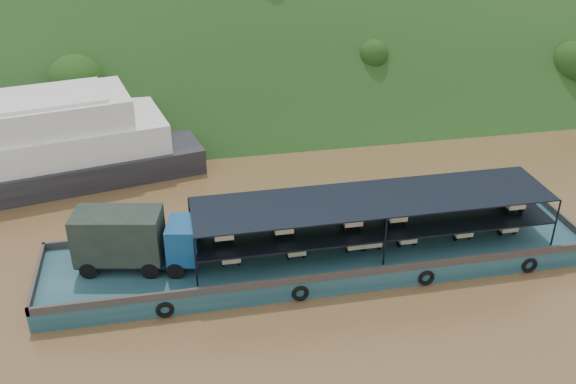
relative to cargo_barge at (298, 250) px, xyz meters
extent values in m
plane|color=brown|center=(2.22, 1.37, -1.25)|extent=(160.00, 160.00, 0.00)
cube|color=#153513|center=(2.22, 37.37, -1.25)|extent=(140.00, 39.60, 39.60)
cube|color=#133B45|center=(1.38, -0.03, -0.65)|extent=(35.00, 7.00, 1.20)
cube|color=#592D19|center=(1.38, 3.37, 0.20)|extent=(35.00, 0.20, 0.50)
cube|color=#592D19|center=(1.38, -3.43, 0.20)|extent=(35.00, 0.20, 0.50)
cube|color=#592D19|center=(18.78, -0.03, 0.20)|extent=(0.20, 7.00, 0.50)
cube|color=#592D19|center=(-16.02, -0.03, 0.20)|extent=(0.20, 7.00, 0.50)
torus|color=black|center=(-8.62, -3.58, -0.70)|extent=(1.06, 0.26, 1.06)
torus|color=black|center=(-0.62, -3.58, -0.70)|extent=(1.06, 0.26, 1.06)
torus|color=black|center=(7.38, -3.58, -0.70)|extent=(1.06, 0.26, 1.06)
torus|color=black|center=(14.38, -3.58, -0.70)|extent=(1.06, 0.26, 1.06)
cylinder|color=black|center=(-12.92, -0.37, 0.50)|extent=(1.14, 0.59, 1.08)
cylinder|color=black|center=(-12.48, 1.86, 0.50)|extent=(1.14, 0.59, 1.08)
cylinder|color=black|center=(-9.31, -1.10, 0.50)|extent=(1.14, 0.59, 1.08)
cylinder|color=black|center=(-8.86, 1.14, 0.50)|extent=(1.14, 0.59, 1.08)
cylinder|color=black|center=(-7.82, -1.39, 0.50)|extent=(1.14, 0.59, 1.08)
cylinder|color=black|center=(-7.37, 0.84, 0.50)|extent=(1.14, 0.59, 1.08)
cube|color=black|center=(-9.93, 0.19, 0.66)|extent=(7.70, 3.79, 0.22)
cube|color=navy|center=(-7.17, -0.36, 1.90)|extent=(2.32, 2.91, 2.39)
cube|color=black|center=(-6.27, -0.54, 2.34)|extent=(0.49, 2.14, 0.98)
cube|color=black|center=(-11.00, 0.40, 2.23)|extent=(5.62, 3.57, 3.04)
cube|color=black|center=(4.88, -0.03, 1.61)|extent=(23.00, 5.00, 0.12)
cube|color=black|center=(4.88, -0.03, 3.25)|extent=(23.00, 5.00, 0.08)
cylinder|color=black|center=(-6.62, -2.53, 1.60)|extent=(0.12, 0.12, 3.30)
cylinder|color=black|center=(-6.62, 2.47, 1.60)|extent=(0.12, 0.12, 3.30)
cylinder|color=black|center=(4.88, -2.53, 1.60)|extent=(0.12, 0.12, 3.30)
cylinder|color=black|center=(4.88, 2.47, 1.60)|extent=(0.12, 0.12, 3.30)
cylinder|color=black|center=(16.38, -2.53, 1.60)|extent=(0.12, 0.12, 3.30)
cylinder|color=black|center=(16.38, 2.47, 1.60)|extent=(0.12, 0.12, 3.30)
cylinder|color=black|center=(-4.42, 1.02, 0.21)|extent=(0.12, 0.52, 0.52)
cylinder|color=black|center=(-4.92, -0.78, 0.21)|extent=(0.14, 0.52, 0.52)
cylinder|color=black|center=(-3.92, -0.78, 0.21)|extent=(0.14, 0.52, 0.52)
cube|color=beige|center=(-4.42, -0.43, 0.55)|extent=(1.15, 1.50, 0.44)
cube|color=red|center=(-4.42, 0.72, 0.73)|extent=(0.55, 0.80, 0.80)
cube|color=red|center=(-4.42, 0.52, 1.23)|extent=(0.50, 0.10, 0.10)
cylinder|color=black|center=(-0.30, 1.02, 0.21)|extent=(0.12, 0.52, 0.52)
cylinder|color=black|center=(-0.80, -0.78, 0.21)|extent=(0.14, 0.52, 0.52)
cylinder|color=black|center=(0.20, -0.78, 0.21)|extent=(0.14, 0.52, 0.52)
cube|color=beige|center=(-0.30, -0.43, 0.55)|extent=(1.15, 1.50, 0.44)
cube|color=red|center=(-0.30, 0.72, 0.73)|extent=(0.55, 0.80, 0.80)
cube|color=red|center=(-0.30, 0.52, 1.23)|extent=(0.50, 0.10, 0.10)
cylinder|color=black|center=(3.55, 1.02, 0.21)|extent=(0.12, 0.52, 0.52)
cylinder|color=black|center=(3.05, -0.78, 0.21)|extent=(0.14, 0.52, 0.52)
cylinder|color=black|center=(4.05, -0.78, 0.21)|extent=(0.14, 0.52, 0.52)
cube|color=beige|center=(3.55, -0.43, 0.55)|extent=(1.15, 1.50, 0.44)
cube|color=red|center=(3.55, 0.72, 0.73)|extent=(0.55, 0.80, 0.80)
cube|color=red|center=(3.55, 0.52, 1.23)|extent=(0.50, 0.10, 0.10)
cylinder|color=black|center=(7.05, 1.02, 0.21)|extent=(0.12, 0.52, 0.52)
cylinder|color=black|center=(6.55, -0.78, 0.21)|extent=(0.14, 0.52, 0.52)
cylinder|color=black|center=(7.55, -0.78, 0.21)|extent=(0.14, 0.52, 0.52)
cube|color=beige|center=(7.05, -0.43, 0.55)|extent=(1.15, 1.50, 0.44)
cube|color=red|center=(7.05, 0.72, 0.73)|extent=(0.55, 0.80, 0.80)
cube|color=red|center=(7.05, 0.52, 1.23)|extent=(0.50, 0.10, 0.10)
cylinder|color=black|center=(10.94, 1.02, 0.21)|extent=(0.12, 0.52, 0.52)
cylinder|color=black|center=(10.44, -0.78, 0.21)|extent=(0.14, 0.52, 0.52)
cylinder|color=black|center=(11.44, -0.78, 0.21)|extent=(0.14, 0.52, 0.52)
cube|color=beige|center=(10.94, -0.43, 0.55)|extent=(1.15, 1.50, 0.44)
cube|color=red|center=(10.94, 0.72, 0.73)|extent=(0.55, 0.80, 0.80)
cube|color=red|center=(10.94, 0.52, 1.23)|extent=(0.50, 0.10, 0.10)
cylinder|color=black|center=(14.16, 1.02, 0.21)|extent=(0.12, 0.52, 0.52)
cylinder|color=black|center=(13.66, -0.78, 0.21)|extent=(0.14, 0.52, 0.52)
cylinder|color=black|center=(14.66, -0.78, 0.21)|extent=(0.14, 0.52, 0.52)
cube|color=beige|center=(14.16, -0.43, 0.55)|extent=(1.15, 1.50, 0.44)
cube|color=#B91F0C|center=(14.16, 0.72, 0.73)|extent=(0.55, 0.80, 0.80)
cube|color=#B91F0C|center=(14.16, 0.52, 1.23)|extent=(0.50, 0.10, 0.10)
cylinder|color=black|center=(4.67, 1.02, 0.21)|extent=(0.12, 0.52, 0.52)
cylinder|color=black|center=(4.17, -0.78, 0.21)|extent=(0.14, 0.52, 0.52)
cylinder|color=black|center=(5.17, -0.78, 0.21)|extent=(0.14, 0.52, 0.52)
cube|color=beige|center=(4.67, -0.43, 0.55)|extent=(1.15, 1.50, 0.44)
cube|color=red|center=(4.67, 0.72, 0.73)|extent=(0.55, 0.80, 0.80)
cube|color=red|center=(4.67, 0.52, 1.23)|extent=(0.50, 0.10, 0.10)
cylinder|color=black|center=(-4.78, 1.02, 1.93)|extent=(0.12, 0.52, 0.52)
cylinder|color=black|center=(-5.28, -0.78, 1.93)|extent=(0.14, 0.52, 0.52)
cylinder|color=black|center=(-4.28, -0.78, 1.93)|extent=(0.14, 0.52, 0.52)
cube|color=beige|center=(-4.78, -0.43, 2.27)|extent=(1.15, 1.50, 0.44)
cube|color=red|center=(-4.78, 0.72, 2.45)|extent=(0.55, 0.80, 0.80)
cube|color=red|center=(-4.78, 0.52, 2.95)|extent=(0.50, 0.10, 0.10)
cylinder|color=black|center=(-1.10, 1.02, 1.93)|extent=(0.12, 0.52, 0.52)
cylinder|color=black|center=(-1.60, -0.78, 1.93)|extent=(0.14, 0.52, 0.52)
cylinder|color=black|center=(-0.60, -0.78, 1.93)|extent=(0.14, 0.52, 0.52)
cube|color=beige|center=(-1.10, -0.43, 2.27)|extent=(1.15, 1.50, 0.44)
cube|color=#192498|center=(-1.10, 0.72, 2.45)|extent=(0.55, 0.80, 0.80)
cube|color=#192498|center=(-1.10, 0.52, 2.95)|extent=(0.50, 0.10, 0.10)
cylinder|color=black|center=(3.30, 1.02, 1.93)|extent=(0.12, 0.52, 0.52)
cylinder|color=black|center=(2.80, -0.78, 1.93)|extent=(0.14, 0.52, 0.52)
cylinder|color=black|center=(3.80, -0.78, 1.93)|extent=(0.14, 0.52, 0.52)
cube|color=beige|center=(3.30, -0.43, 2.27)|extent=(1.15, 1.50, 0.44)
cube|color=#AA0B20|center=(3.30, 0.72, 2.45)|extent=(0.55, 0.80, 0.80)
cube|color=#AA0B20|center=(3.30, 0.52, 2.95)|extent=(0.50, 0.10, 0.10)
cylinder|color=black|center=(6.24, 1.02, 1.93)|extent=(0.12, 0.52, 0.52)
cylinder|color=black|center=(5.74, -0.78, 1.93)|extent=(0.14, 0.52, 0.52)
cylinder|color=black|center=(6.74, -0.78, 1.93)|extent=(0.14, 0.52, 0.52)
cube|color=#C7BA8D|center=(6.24, -0.43, 2.27)|extent=(1.15, 1.50, 0.44)
cube|color=beige|center=(6.24, 0.72, 2.45)|extent=(0.55, 0.80, 0.80)
cube|color=beige|center=(6.24, 0.52, 2.95)|extent=(0.50, 0.10, 0.10)
cylinder|color=black|center=(14.37, 1.02, 1.93)|extent=(0.12, 0.52, 0.52)
cylinder|color=black|center=(13.87, -0.78, 1.93)|extent=(0.14, 0.52, 0.52)
cylinder|color=black|center=(14.87, -0.78, 1.93)|extent=(0.14, 0.52, 0.52)
cube|color=beige|center=(14.37, -0.43, 2.27)|extent=(1.15, 1.50, 0.44)
cube|color=beige|center=(14.37, 0.72, 2.45)|extent=(0.55, 0.80, 0.80)
cube|color=beige|center=(14.37, 0.52, 2.95)|extent=(0.50, 0.10, 0.10)
camera|label=1|loc=(-7.44, -33.82, 22.65)|focal=40.00mm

